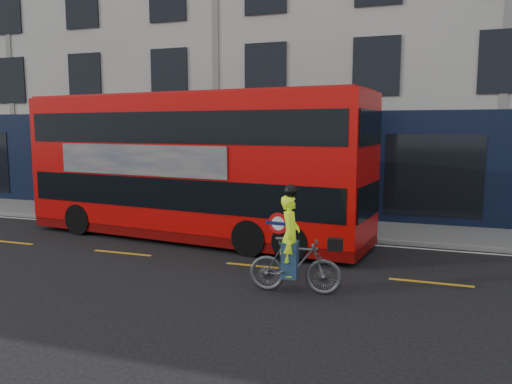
% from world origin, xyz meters
% --- Properties ---
extents(ground, '(120.00, 120.00, 0.00)m').
position_xyz_m(ground, '(0.00, 0.00, 0.00)').
color(ground, black).
rests_on(ground, ground).
extents(pavement, '(60.00, 3.00, 0.12)m').
position_xyz_m(pavement, '(0.00, 6.50, 0.06)').
color(pavement, slate).
rests_on(pavement, ground).
extents(kerb, '(60.00, 0.12, 0.13)m').
position_xyz_m(kerb, '(0.00, 5.00, 0.07)').
color(kerb, gray).
rests_on(kerb, ground).
extents(building_terrace, '(50.00, 10.07, 15.00)m').
position_xyz_m(building_terrace, '(0.00, 12.94, 7.49)').
color(building_terrace, '#B0AEA6').
rests_on(building_terrace, ground).
extents(road_edge_line, '(58.00, 0.10, 0.01)m').
position_xyz_m(road_edge_line, '(0.00, 4.70, 0.00)').
color(road_edge_line, silver).
rests_on(road_edge_line, ground).
extents(lane_dashes, '(58.00, 0.12, 0.01)m').
position_xyz_m(lane_dashes, '(0.00, 1.50, 0.00)').
color(lane_dashes, orange).
rests_on(lane_dashes, ground).
extents(bus, '(11.18, 3.80, 4.42)m').
position_xyz_m(bus, '(1.03, 3.79, 2.27)').
color(bus, '#C10907').
rests_on(bus, ground).
extents(cyclist, '(1.99, 0.74, 2.27)m').
position_xyz_m(cyclist, '(5.29, -0.13, 0.76)').
color(cyclist, '#4C4F51').
rests_on(cyclist, ground).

